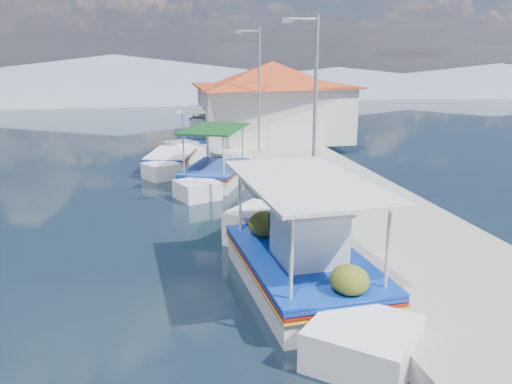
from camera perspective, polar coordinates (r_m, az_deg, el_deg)
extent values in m
plane|color=black|center=(15.22, -8.38, -5.68)|extent=(160.00, 160.00, 0.00)
cube|color=gray|center=(21.85, 6.33, 1.45)|extent=(5.00, 44.00, 0.50)
cylinder|color=#A5A8AD|center=(12.94, 9.43, -6.41)|extent=(0.20, 0.20, 0.30)
cylinder|color=#A5A8AD|center=(17.46, 3.71, -0.59)|extent=(0.20, 0.20, 0.30)
cylinder|color=#A5A8AD|center=(23.15, -0.11, 3.32)|extent=(0.20, 0.20, 0.30)
cylinder|color=#A5A8AD|center=(28.96, -2.42, 5.66)|extent=(0.20, 0.20, 0.30)
cube|color=white|center=(12.33, 5.07, -9.40)|extent=(2.78, 5.03, 1.07)
cube|color=white|center=(15.22, 2.47, -3.99)|extent=(2.51, 2.51, 1.18)
cube|color=white|center=(9.66, 9.24, -16.95)|extent=(2.44, 2.44, 1.01)
cube|color=#0C35A0|center=(12.13, 5.13, -7.28)|extent=(2.87, 5.18, 0.07)
cube|color=#9E160D|center=(12.17, 5.12, -7.67)|extent=(2.87, 5.18, 0.06)
cube|color=yellow|center=(12.20, 5.11, -8.01)|extent=(2.87, 5.18, 0.04)
cube|color=#0C35A0|center=(12.11, 5.14, -6.93)|extent=(2.89, 5.13, 0.06)
cube|color=brown|center=(12.12, 5.13, -7.08)|extent=(2.58, 4.91, 0.06)
cube|color=white|center=(11.59, 5.56, -4.87)|extent=(1.45, 1.55, 1.24)
cube|color=silver|center=(11.39, 5.64, -1.84)|extent=(1.58, 1.67, 0.07)
cylinder|color=beige|center=(13.58, -0.72, -0.57)|extent=(0.08, 0.08, 1.80)
cylinder|color=beige|center=(13.95, 7.37, -0.28)|extent=(0.08, 0.08, 1.80)
cylinder|color=beige|center=(9.74, 2.15, -6.98)|extent=(0.08, 0.08, 1.80)
cylinder|color=beige|center=(10.24, 13.19, -6.26)|extent=(0.08, 0.08, 1.80)
cube|color=silver|center=(11.57, 5.34, 1.20)|extent=(2.91, 5.03, 0.08)
ellipsoid|color=#404612|center=(13.37, 1.82, -3.42)|extent=(0.85, 0.94, 0.64)
ellipsoid|color=#404612|center=(14.06, 4.62, -2.76)|extent=(0.72, 0.79, 0.54)
ellipsoid|color=#404612|center=(10.26, 8.88, -9.69)|extent=(0.76, 0.84, 0.57)
sphere|color=#FF4B08|center=(12.73, 9.51, -2.12)|extent=(0.45, 0.45, 0.45)
cube|color=white|center=(22.01, -4.45, 1.52)|extent=(3.34, 4.25, 0.96)
cube|color=white|center=(24.15, -7.48, 2.94)|extent=(1.89, 1.89, 1.06)
cube|color=white|center=(20.00, -0.92, 0.18)|extent=(1.84, 1.84, 0.91)
cube|color=#0C35A0|center=(21.91, -4.48, 2.65)|extent=(3.44, 4.38, 0.06)
cube|color=#9E160D|center=(21.93, -4.47, 2.44)|extent=(3.44, 4.38, 0.05)
cube|color=yellow|center=(21.95, -4.47, 2.26)|extent=(3.44, 4.38, 0.04)
cube|color=#1C47AD|center=(21.90, -4.48, 2.83)|extent=(3.45, 4.35, 0.05)
cube|color=brown|center=(21.91, -4.48, 2.75)|extent=(3.16, 4.12, 0.05)
cylinder|color=beige|center=(22.75, -8.30, 5.17)|extent=(0.07, 0.07, 1.62)
cylinder|color=beige|center=(23.50, -4.76, 5.59)|extent=(0.07, 0.07, 1.62)
cylinder|color=beige|center=(20.01, -4.25, 3.95)|extent=(0.07, 0.07, 1.62)
cylinder|color=beige|center=(20.86, -0.40, 4.44)|extent=(0.07, 0.07, 1.62)
cube|color=#0E4618|center=(21.62, -4.56, 6.94)|extent=(3.44, 4.29, 0.07)
cube|color=white|center=(25.35, -9.17, 3.17)|extent=(2.65, 3.84, 0.97)
cube|color=white|center=(27.53, -10.59, 4.29)|extent=(1.81, 1.81, 1.07)
cube|color=white|center=(23.24, -7.55, 2.16)|extent=(1.76, 1.76, 0.92)
cube|color=#0C35A0|center=(25.26, -9.21, 4.17)|extent=(2.73, 3.95, 0.06)
cube|color=#9E160D|center=(25.27, -9.21, 3.98)|extent=(2.73, 3.95, 0.05)
cube|color=yellow|center=(25.29, -9.20, 3.82)|extent=(2.73, 3.95, 0.04)
cube|color=white|center=(25.25, -9.22, 4.33)|extent=(2.74, 3.92, 0.05)
cube|color=brown|center=(25.25, -9.22, 4.26)|extent=(2.49, 3.73, 0.05)
cube|color=white|center=(30.01, -5.75, 5.10)|extent=(3.07, 4.42, 0.95)
cube|color=white|center=(32.48, -7.45, 6.01)|extent=(2.06, 2.06, 1.05)
cube|color=white|center=(27.63, -3.83, 4.29)|extent=(2.00, 2.00, 0.90)
cube|color=#0C35A0|center=(29.94, -5.77, 5.92)|extent=(3.16, 4.56, 0.06)
cube|color=#9E160D|center=(29.95, -5.77, 5.77)|extent=(3.16, 4.56, 0.05)
cube|color=yellow|center=(29.96, -5.77, 5.64)|extent=(3.16, 4.56, 0.04)
cube|color=#0C35A0|center=(29.93, -5.78, 6.05)|extent=(3.17, 4.52, 0.05)
cube|color=brown|center=(29.93, -5.78, 6.00)|extent=(2.89, 4.30, 0.05)
cube|color=white|center=(29.57, -5.60, 6.97)|extent=(1.45, 1.55, 1.10)
cube|color=silver|center=(29.50, -5.62, 8.06)|extent=(1.58, 1.67, 0.06)
cylinder|color=beige|center=(31.12, -8.38, 7.74)|extent=(0.07, 0.07, 1.59)
cylinder|color=beige|center=(31.68, -5.48, 7.95)|extent=(0.07, 0.07, 1.59)
cylinder|color=beige|center=(27.96, -6.20, 7.01)|extent=(0.07, 0.07, 1.59)
cylinder|color=beige|center=(28.58, -3.03, 7.24)|extent=(0.07, 0.07, 1.59)
cube|color=silver|center=(29.73, -5.86, 9.03)|extent=(3.17, 4.45, 0.07)
cube|color=silver|center=(30.20, 1.81, 8.64)|extent=(8.00, 6.00, 3.00)
cube|color=#A94617|center=(30.07, 1.84, 11.57)|extent=(8.64, 6.48, 0.10)
pyramid|color=#A94617|center=(30.04, 1.85, 12.81)|extent=(10.49, 10.49, 1.40)
cube|color=brown|center=(28.64, -5.58, 7.22)|extent=(0.06, 1.00, 2.00)
cube|color=#0C35A0|center=(31.04, -6.09, 8.92)|extent=(0.06, 1.20, 0.90)
cylinder|color=#A5A8AD|center=(17.15, 6.48, 8.77)|extent=(0.12, 0.12, 6.00)
cylinder|color=#A5A8AD|center=(16.94, 5.08, 18.39)|extent=(1.00, 0.08, 0.08)
cube|color=#A5A8AD|center=(16.80, 3.35, 18.27)|extent=(0.30, 0.14, 0.14)
cylinder|color=#A5A8AD|center=(25.84, 0.35, 10.92)|extent=(0.12, 0.12, 6.00)
cylinder|color=#A5A8AD|center=(25.70, -0.78, 17.25)|extent=(1.00, 0.08, 0.08)
cube|color=#A5A8AD|center=(25.61, -1.93, 17.14)|extent=(0.30, 0.14, 0.14)
cone|color=slate|center=(70.44, -15.19, 12.12)|extent=(96.00, 96.00, 5.50)
cone|color=slate|center=(74.85, 8.93, 11.93)|extent=(76.80, 76.80, 3.80)
cone|color=slate|center=(86.64, 24.99, 11.27)|extent=(89.60, 89.60, 4.20)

